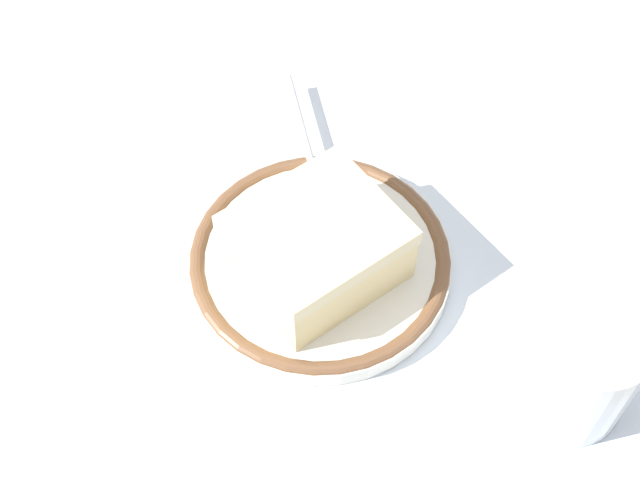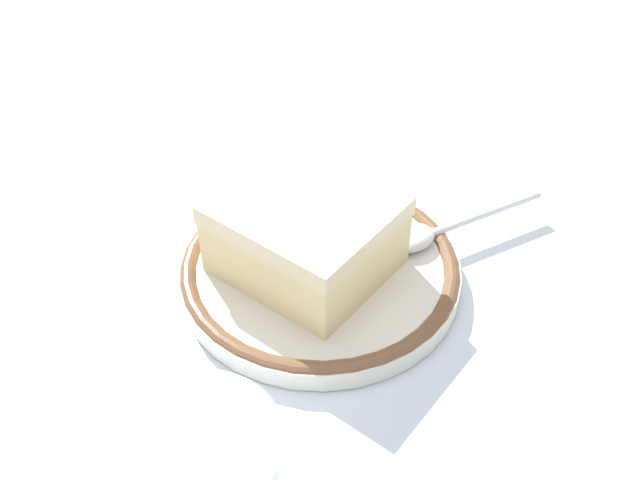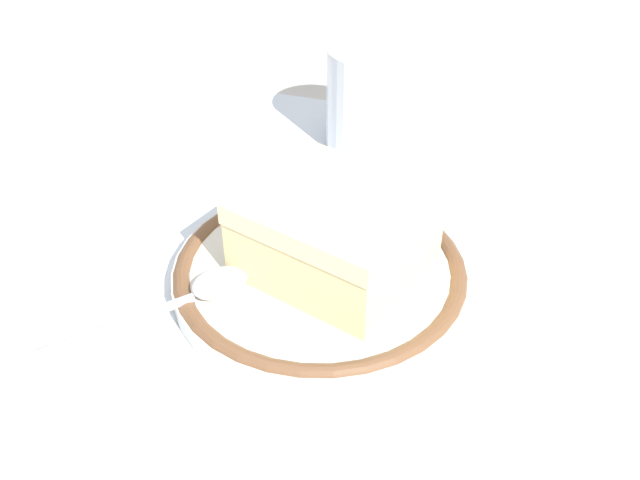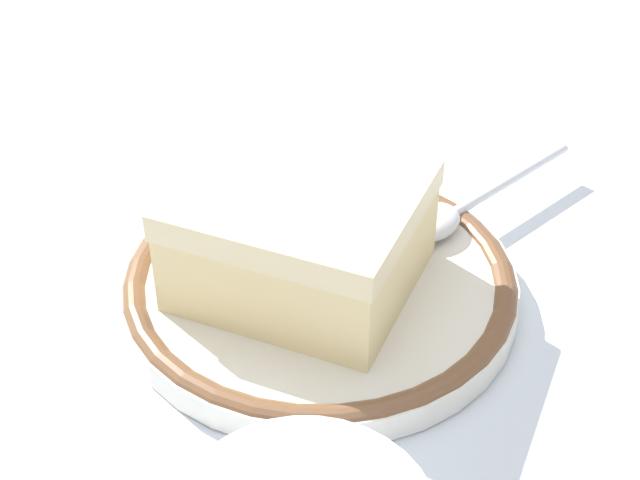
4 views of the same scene
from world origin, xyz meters
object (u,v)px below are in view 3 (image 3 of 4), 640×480
(plate, at_px, (320,273))
(cake_slice, at_px, (335,233))
(spoon, at_px, (199,292))
(cup, at_px, (371,104))

(plate, relative_size, cake_slice, 1.48)
(spoon, xyz_separation_m, cup, (0.22, -0.04, 0.02))
(cake_slice, xyz_separation_m, cup, (0.17, 0.02, -0.00))
(spoon, distance_m, cup, 0.23)
(plate, bearing_deg, cup, 4.95)
(spoon, bearing_deg, cup, -10.28)
(cake_slice, bearing_deg, cup, 7.64)
(cake_slice, bearing_deg, spoon, 128.56)
(cake_slice, height_order, spoon, cake_slice)
(cake_slice, distance_m, cup, 0.17)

